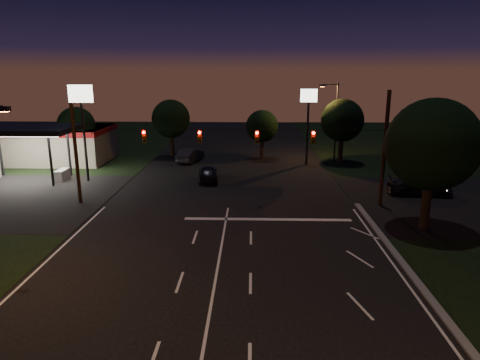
{
  "coord_description": "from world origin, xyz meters",
  "views": [
    {
      "loc": [
        1.82,
        -17.6,
        10.46
      ],
      "look_at": [
        1.01,
        11.18,
        3.0
      ],
      "focal_mm": 32.0,
      "sensor_mm": 36.0,
      "label": 1
    }
  ],
  "objects_px": {
    "car_oncoming_a": "(208,173)",
    "car_cross": "(420,186)",
    "utility_pole_right": "(380,205)",
    "tree_right_near": "(432,145)",
    "car_oncoming_b": "(190,155)"
  },
  "relations": [
    {
      "from": "tree_right_near",
      "to": "car_oncoming_a",
      "type": "height_order",
      "value": "tree_right_near"
    },
    {
      "from": "utility_pole_right",
      "to": "car_oncoming_a",
      "type": "bearing_deg",
      "value": 153.19
    },
    {
      "from": "car_oncoming_b",
      "to": "car_cross",
      "type": "relative_size",
      "value": 0.88
    },
    {
      "from": "utility_pole_right",
      "to": "tree_right_near",
      "type": "relative_size",
      "value": 1.03
    },
    {
      "from": "car_oncoming_a",
      "to": "car_oncoming_b",
      "type": "distance_m",
      "value": 9.28
    },
    {
      "from": "utility_pole_right",
      "to": "car_oncoming_b",
      "type": "height_order",
      "value": "utility_pole_right"
    },
    {
      "from": "tree_right_near",
      "to": "car_oncoming_b",
      "type": "distance_m",
      "value": 28.6
    },
    {
      "from": "utility_pole_right",
      "to": "tree_right_near",
      "type": "bearing_deg",
      "value": -72.47
    },
    {
      "from": "tree_right_near",
      "to": "car_oncoming_b",
      "type": "height_order",
      "value": "tree_right_near"
    },
    {
      "from": "utility_pole_right",
      "to": "car_oncoming_a",
      "type": "distance_m",
      "value": 16.16
    },
    {
      "from": "car_oncoming_a",
      "to": "car_cross",
      "type": "bearing_deg",
      "value": 160.21
    },
    {
      "from": "car_oncoming_b",
      "to": "car_cross",
      "type": "xyz_separation_m",
      "value": [
        21.56,
        -13.06,
        -0.0
      ]
    },
    {
      "from": "car_oncoming_a",
      "to": "car_oncoming_b",
      "type": "relative_size",
      "value": 0.95
    },
    {
      "from": "utility_pole_right",
      "to": "car_oncoming_a",
      "type": "height_order",
      "value": "utility_pole_right"
    },
    {
      "from": "car_cross",
      "to": "car_oncoming_b",
      "type": "bearing_deg",
      "value": 63.71
    }
  ]
}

